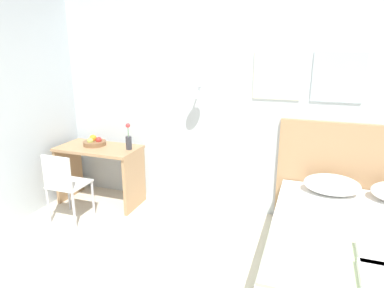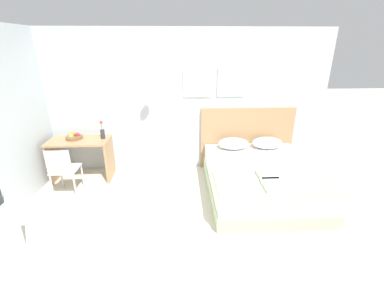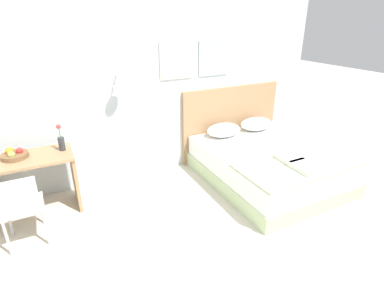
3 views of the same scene
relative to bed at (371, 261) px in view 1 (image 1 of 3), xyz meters
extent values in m
cube|color=silver|center=(-1.35, 1.09, 1.07)|extent=(5.66, 0.06, 2.65)
cube|color=beige|center=(-1.00, 1.05, 1.45)|extent=(0.52, 0.02, 0.52)
cube|color=#A8B7BC|center=(-0.37, 1.05, 1.45)|extent=(0.52, 0.02, 0.52)
cylinder|color=#B2B2B7|center=(-1.90, 0.98, 1.30)|extent=(0.02, 0.16, 0.02)
cone|color=white|center=(-1.90, 0.89, 1.25)|extent=(0.17, 0.17, 0.12)
cube|color=#B2C693|center=(0.00, 0.00, -0.14)|extent=(1.72, 2.00, 0.22)
cube|color=white|center=(0.00, 0.00, 0.11)|extent=(1.68, 1.96, 0.29)
cube|color=#A87F56|center=(0.00, 1.03, 0.36)|extent=(1.84, 0.06, 1.23)
ellipsoid|color=white|center=(-0.33, 0.75, 0.36)|extent=(0.57, 0.40, 0.20)
cube|color=white|center=(-0.02, -0.44, 0.31)|extent=(0.33, 0.31, 0.06)
cube|color=white|center=(-0.06, -0.72, 0.31)|extent=(0.27, 0.35, 0.06)
cube|color=#A87F56|center=(-3.15, 0.66, 0.50)|extent=(1.05, 0.56, 0.03)
cube|color=#A87F56|center=(-3.66, 0.66, 0.11)|extent=(0.04, 0.51, 0.73)
cube|color=#A87F56|center=(-2.64, 0.66, 0.11)|extent=(0.04, 0.51, 0.73)
cube|color=white|center=(-3.23, 0.15, 0.19)|extent=(0.40, 0.40, 0.02)
cube|color=white|center=(-3.23, -0.03, 0.40)|extent=(0.37, 0.03, 0.39)
cylinder|color=#B7B7BC|center=(-3.41, 0.33, -0.04)|extent=(0.03, 0.03, 0.43)
cylinder|color=#B7B7BC|center=(-3.05, 0.33, -0.04)|extent=(0.03, 0.03, 0.43)
cylinder|color=#B7B7BC|center=(-3.41, -0.03, -0.04)|extent=(0.03, 0.03, 0.43)
cylinder|color=#B7B7BC|center=(-3.05, -0.03, -0.04)|extent=(0.03, 0.03, 0.43)
cylinder|color=brown|center=(-3.24, 0.72, 0.54)|extent=(0.29, 0.29, 0.05)
sphere|color=red|center=(-3.18, 0.73, 0.59)|extent=(0.08, 0.08, 0.08)
sphere|color=orange|center=(-3.29, 0.76, 0.59)|extent=(0.09, 0.09, 0.09)
sphere|color=#B2C156|center=(-3.27, 0.67, 0.59)|extent=(0.08, 0.08, 0.08)
cylinder|color=#333338|center=(-2.72, 0.71, 0.60)|extent=(0.07, 0.07, 0.17)
cylinder|color=#3D7538|center=(-2.72, 0.71, 0.75)|extent=(0.01, 0.01, 0.14)
sphere|color=#DB3838|center=(-2.72, 0.71, 0.82)|extent=(0.06, 0.06, 0.06)
camera|label=1|loc=(-0.59, -2.90, 1.77)|focal=32.00mm
camera|label=2|loc=(-1.32, -3.73, 2.12)|focal=24.00mm
camera|label=3|loc=(-2.83, -3.04, 2.05)|focal=28.00mm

